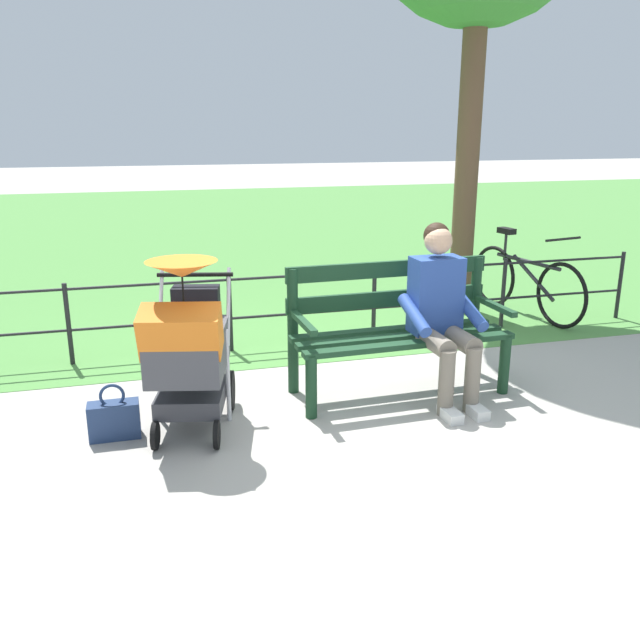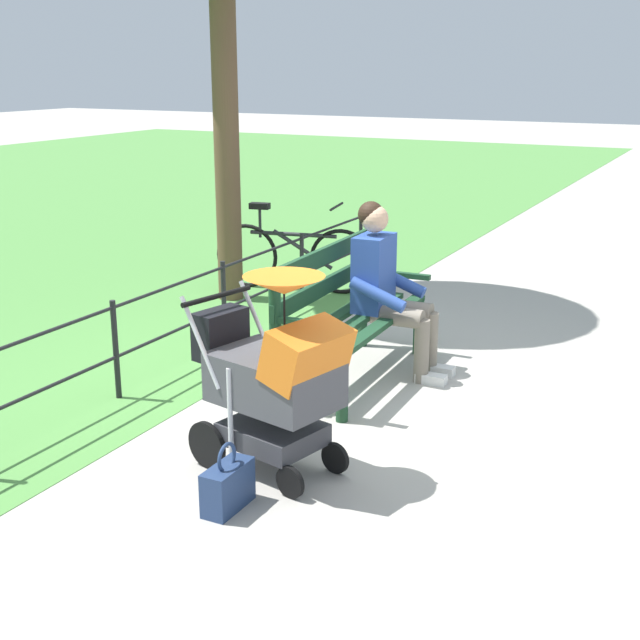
# 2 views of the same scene
# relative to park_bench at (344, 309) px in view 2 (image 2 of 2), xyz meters

# --- Properties ---
(ground_plane) EXTENTS (60.00, 60.00, 0.00)m
(ground_plane) POSITION_rel_park_bench_xyz_m (0.41, 0.12, -0.53)
(ground_plane) COLOR #ADA89E
(park_bench) EXTENTS (1.62, 0.65, 0.96)m
(park_bench) POSITION_rel_park_bench_xyz_m (0.00, 0.00, 0.00)
(park_bench) COLOR #193D23
(park_bench) RESTS_ON ground
(person_on_bench) EXTENTS (0.54, 0.74, 1.28)m
(person_on_bench) POSITION_rel_park_bench_xyz_m (-0.26, 0.22, 0.15)
(person_on_bench) COLOR slate
(person_on_bench) RESTS_ON ground
(stroller) EXTENTS (0.68, 0.97, 1.15)m
(stroller) POSITION_rel_park_bench_xyz_m (1.54, 0.32, 0.07)
(stroller) COLOR black
(stroller) RESTS_ON ground
(handbag) EXTENTS (0.32, 0.14, 0.37)m
(handbag) POSITION_rel_park_bench_xyz_m (2.04, 0.31, -0.40)
(handbag) COLOR navy
(handbag) RESTS_ON ground
(park_fence) EXTENTS (6.74, 0.04, 0.70)m
(park_fence) POSITION_rel_park_bench_xyz_m (0.41, -1.21, -0.11)
(park_fence) COLOR black
(park_fence) RESTS_ON ground
(bicycle) EXTENTS (0.48, 1.64, 0.89)m
(bicycle) POSITION_rel_park_bench_xyz_m (-2.06, -1.56, -0.16)
(bicycle) COLOR black
(bicycle) RESTS_ON ground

